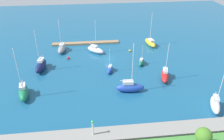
{
  "coord_description": "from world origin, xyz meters",
  "views": [
    {
      "loc": [
        6.64,
        69.63,
        35.97
      ],
      "look_at": [
        0.0,
        10.31,
        1.5
      ],
      "focal_mm": 36.06,
      "sensor_mm": 36.0,
      "label": 1
    }
  ],
  "objects_px": {
    "sailboat_gray_outer_mooring": "(62,48)",
    "sailboat_navy_lone_north": "(41,66)",
    "mooring_buoy_red": "(68,58)",
    "sailboat_white_near_pier": "(215,104)",
    "sailboat_green_by_breakwater": "(141,62)",
    "park_tree_center": "(204,136)",
    "mooring_buoy_yellow": "(130,51)",
    "sailboat_red_far_south": "(165,75)",
    "pier_dock": "(86,43)",
    "sailboat_green_inner_mooring": "(23,92)",
    "sailboat_blue_lone_south": "(110,69)",
    "sailboat_yellow_west_end": "(150,42)",
    "harbor_beacon": "(93,127)",
    "sailboat_white_center_basin": "(95,50)",
    "sailboat_blue_along_channel": "(130,87)"
  },
  "relations": [
    {
      "from": "sailboat_green_by_breakwater",
      "to": "sailboat_red_far_south",
      "type": "relative_size",
      "value": 0.58
    },
    {
      "from": "pier_dock",
      "to": "sailboat_blue_lone_south",
      "type": "height_order",
      "value": "sailboat_blue_lone_south"
    },
    {
      "from": "mooring_buoy_yellow",
      "to": "sailboat_gray_outer_mooring",
      "type": "bearing_deg",
      "value": -6.64
    },
    {
      "from": "park_tree_center",
      "to": "sailboat_white_near_pier",
      "type": "distance_m",
      "value": 15.6
    },
    {
      "from": "harbor_beacon",
      "to": "mooring_buoy_red",
      "type": "relative_size",
      "value": 4.32
    },
    {
      "from": "sailboat_yellow_west_end",
      "to": "sailboat_gray_outer_mooring",
      "type": "xyz_separation_m",
      "value": [
        34.02,
        1.89,
        0.02
      ]
    },
    {
      "from": "sailboat_gray_outer_mooring",
      "to": "sailboat_blue_lone_south",
      "type": "height_order",
      "value": "sailboat_gray_outer_mooring"
    },
    {
      "from": "park_tree_center",
      "to": "mooring_buoy_yellow",
      "type": "xyz_separation_m",
      "value": [
        5.26,
        -46.76,
        -4.07
      ]
    },
    {
      "from": "park_tree_center",
      "to": "mooring_buoy_red",
      "type": "relative_size",
      "value": 5.82
    },
    {
      "from": "park_tree_center",
      "to": "sailboat_yellow_west_end",
      "type": "relative_size",
      "value": 0.39
    },
    {
      "from": "sailboat_navy_lone_north",
      "to": "mooring_buoy_yellow",
      "type": "height_order",
      "value": "sailboat_navy_lone_north"
    },
    {
      "from": "sailboat_white_near_pier",
      "to": "sailboat_navy_lone_north",
      "type": "xyz_separation_m",
      "value": [
        45.19,
        -24.42,
        0.13
      ]
    },
    {
      "from": "sailboat_green_inner_mooring",
      "to": "sailboat_red_far_south",
      "type": "bearing_deg",
      "value": 85.87
    },
    {
      "from": "harbor_beacon",
      "to": "sailboat_yellow_west_end",
      "type": "distance_m",
      "value": 51.74
    },
    {
      "from": "sailboat_white_near_pier",
      "to": "sailboat_yellow_west_end",
      "type": "relative_size",
      "value": 0.86
    },
    {
      "from": "sailboat_blue_along_channel",
      "to": "sailboat_navy_lone_north",
      "type": "xyz_separation_m",
      "value": [
        25.94,
        -14.78,
        0.15
      ]
    },
    {
      "from": "sailboat_blue_along_channel",
      "to": "sailboat_green_by_breakwater",
      "type": "distance_m",
      "value": 16.18
    },
    {
      "from": "sailboat_green_by_breakwater",
      "to": "mooring_buoy_red",
      "type": "bearing_deg",
      "value": 100.38
    },
    {
      "from": "sailboat_white_near_pier",
      "to": "sailboat_blue_along_channel",
      "type": "bearing_deg",
      "value": -96.59
    },
    {
      "from": "sailboat_white_near_pier",
      "to": "sailboat_red_far_south",
      "type": "xyz_separation_m",
      "value": [
        7.82,
        -14.77,
        -0.14
      ]
    },
    {
      "from": "sailboat_red_far_south",
      "to": "mooring_buoy_yellow",
      "type": "distance_m",
      "value": 21.11
    },
    {
      "from": "sailboat_white_near_pier",
      "to": "sailboat_gray_outer_mooring",
      "type": "height_order",
      "value": "sailboat_gray_outer_mooring"
    },
    {
      "from": "sailboat_white_near_pier",
      "to": "sailboat_green_by_breakwater",
      "type": "xyz_separation_m",
      "value": [
        12.66,
        -24.41,
        -0.49
      ]
    },
    {
      "from": "sailboat_gray_outer_mooring",
      "to": "sailboat_navy_lone_north",
      "type": "bearing_deg",
      "value": -14.3
    },
    {
      "from": "pier_dock",
      "to": "sailboat_yellow_west_end",
      "type": "distance_m",
      "value": 25.58
    },
    {
      "from": "sailboat_yellow_west_end",
      "to": "mooring_buoy_yellow",
      "type": "relative_size",
      "value": 15.11
    },
    {
      "from": "sailboat_white_near_pier",
      "to": "sailboat_blue_lone_south",
      "type": "bearing_deg",
      "value": -111.49
    },
    {
      "from": "pier_dock",
      "to": "sailboat_red_far_south",
      "type": "xyz_separation_m",
      "value": [
        -23.09,
        29.15,
        0.97
      ]
    },
    {
      "from": "sailboat_red_far_south",
      "to": "mooring_buoy_red",
      "type": "relative_size",
      "value": 13.8
    },
    {
      "from": "sailboat_white_center_basin",
      "to": "mooring_buoy_yellow",
      "type": "xyz_separation_m",
      "value": [
        -12.77,
        0.65,
        -0.78
      ]
    },
    {
      "from": "pier_dock",
      "to": "sailboat_white_center_basin",
      "type": "distance_m",
      "value": 9.27
    },
    {
      "from": "sailboat_white_near_pier",
      "to": "mooring_buoy_yellow",
      "type": "xyz_separation_m",
      "value": [
        14.69,
        -34.71,
        -1.02
      ]
    },
    {
      "from": "sailboat_yellow_west_end",
      "to": "sailboat_white_center_basin",
      "type": "distance_m",
      "value": 22.12
    },
    {
      "from": "sailboat_green_by_breakwater",
      "to": "mooring_buoy_red",
      "type": "height_order",
      "value": "sailboat_green_by_breakwater"
    },
    {
      "from": "sailboat_green_by_breakwater",
      "to": "mooring_buoy_yellow",
      "type": "xyz_separation_m",
      "value": [
        2.03,
        -10.31,
        -0.53
      ]
    },
    {
      "from": "pier_dock",
      "to": "sailboat_blue_lone_south",
      "type": "bearing_deg",
      "value": 107.64
    },
    {
      "from": "mooring_buoy_red",
      "to": "sailboat_white_near_pier",
      "type": "bearing_deg",
      "value": 139.99
    },
    {
      "from": "sailboat_green_by_breakwater",
      "to": "sailboat_navy_lone_north",
      "type": "distance_m",
      "value": 32.54
    },
    {
      "from": "sailboat_green_by_breakwater",
      "to": "sailboat_blue_lone_south",
      "type": "bearing_deg",
      "value": 133.85
    },
    {
      "from": "pier_dock",
      "to": "sailboat_green_inner_mooring",
      "type": "distance_m",
      "value": 37.51
    },
    {
      "from": "sailboat_blue_along_channel",
      "to": "sailboat_blue_lone_south",
      "type": "bearing_deg",
      "value": 114.38
    },
    {
      "from": "sailboat_navy_lone_north",
      "to": "pier_dock",
      "type": "bearing_deg",
      "value": 152.66
    },
    {
      "from": "park_tree_center",
      "to": "mooring_buoy_red",
      "type": "height_order",
      "value": "park_tree_center"
    },
    {
      "from": "sailboat_blue_lone_south",
      "to": "mooring_buoy_red",
      "type": "distance_m",
      "value": 17.06
    },
    {
      "from": "sailboat_green_by_breakwater",
      "to": "sailboat_blue_lone_south",
      "type": "height_order",
      "value": "sailboat_blue_lone_south"
    },
    {
      "from": "sailboat_yellow_west_end",
      "to": "sailboat_green_inner_mooring",
      "type": "relative_size",
      "value": 0.9
    },
    {
      "from": "sailboat_green_by_breakwater",
      "to": "sailboat_white_center_basin",
      "type": "height_order",
      "value": "sailboat_white_center_basin"
    },
    {
      "from": "pier_dock",
      "to": "mooring_buoy_yellow",
      "type": "relative_size",
      "value": 31.04
    },
    {
      "from": "sailboat_blue_along_channel",
      "to": "sailboat_green_inner_mooring",
      "type": "height_order",
      "value": "sailboat_green_inner_mooring"
    },
    {
      "from": "sailboat_green_inner_mooring",
      "to": "mooring_buoy_yellow",
      "type": "xyz_separation_m",
      "value": [
        -32.78,
        -24.44,
        -1.08
      ]
    }
  ]
}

